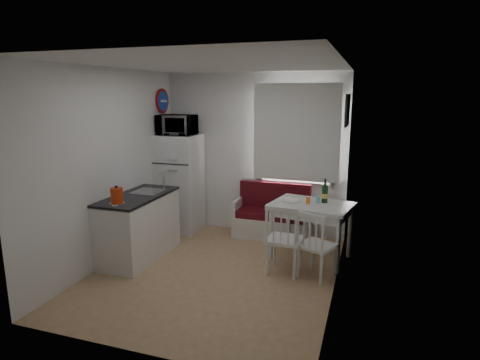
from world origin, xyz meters
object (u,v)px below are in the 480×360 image
Objects in this scene: fridge at (180,183)px; kettle at (117,196)px; chair_left at (283,233)px; chair_right at (316,239)px; microwave at (177,125)px; wine_bottle at (325,191)px; bench at (272,220)px; dining_table at (312,210)px; kitchen_counter at (139,226)px.

kettle is (0.03, -1.78, 0.21)m from fridge.
chair_left is 0.41m from chair_right.
microwave is at bearing 153.35° from chair_left.
kettle is 2.75m from wine_bottle.
bench reaches higher than dining_table.
chair_right is 2.96m from microwave.
fridge is at bearing 177.25° from chair_right.
chair_right is 0.33× the size of fridge.
chair_right is at bearing -56.64° from bench.
chair_right is at bearing -25.41° from microwave.
kitchen_counter is at bearing -90.90° from fridge.
fridge is at bearing 89.10° from kitchen_counter.
bench is 1.65m from fridge.
chair_left is at bearing -29.84° from microwave.
microwave is at bearing 89.06° from kitchen_counter.
wine_bottle is (0.00, 0.76, 0.43)m from chair_right.
wine_bottle is (2.40, 1.33, -0.06)m from kettle.
dining_table is at bearing -12.29° from microwave.
chair_left is (2.04, 0.03, 0.11)m from kitchen_counter.
chair_left is 1.47× the size of wine_bottle.
kitchen_counter is 2.63m from wine_bottle.
bench is 2.54m from kettle.
kitchen_counter is at bearing 95.28° from kettle.
microwave reaches higher than wine_bottle.
microwave is (-2.43, 1.15, 1.24)m from chair_right.
fridge is at bearing -176.05° from bench.
kettle is at bearing -160.85° from chair_left.
kitchen_counter is 1.12× the size of dining_table.
chair_right is (2.45, 0.04, 0.08)m from kitchen_counter.
dining_table is 0.73× the size of fridge.
microwave is 2.59m from wine_bottle.
wine_bottle is (2.43, -0.40, -0.81)m from microwave.
wine_bottle is at bearing 65.16° from chair_left.
kitchen_counter is at bearing -152.33° from dining_table.
wine_bottle is (0.16, 0.10, 0.26)m from dining_table.
kitchen_counter reaches higher than dining_table.
bench is 1.23m from wine_bottle.
fridge is 2.77× the size of microwave.
kettle reaches higher than wine_bottle.
chair_right reaches higher than dining_table.
bench is 4.98× the size of kettle.
kitchen_counter is at bearing -175.85° from chair_left.
kitchen_counter is 1.29m from fridge.
kitchen_counter reaches higher than bench.
kitchen_counter reaches higher than chair_right.
microwave is at bearing 178.20° from chair_right.
wine_bottle is (2.43, -0.45, 0.16)m from fridge.
wine_bottle is (0.41, 0.76, 0.39)m from chair_left.
dining_table is 2.58m from kettle.
kettle is 0.73× the size of wine_bottle.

